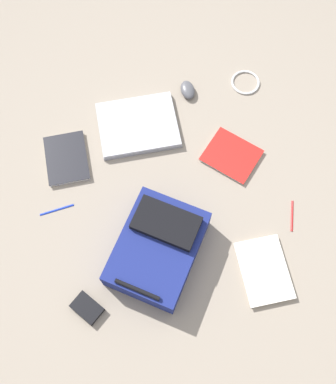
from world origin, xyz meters
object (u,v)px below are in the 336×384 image
at_px(book_blue, 231,156).
at_px(computer_mouse, 188,90).
at_px(power_brick, 87,308).
at_px(pen_blue, 292,216).
at_px(pen_black, 57,210).
at_px(backpack, 158,248).
at_px(book_comic, 67,158).
at_px(book_manual, 264,271).
at_px(laptop, 138,125).
at_px(cable_coil, 245,82).

height_order(book_blue, computer_mouse, computer_mouse).
distance_m(power_brick, pen_blue, 0.91).
bearing_deg(pen_black, backpack, -35.58).
bearing_deg(book_comic, pen_blue, -27.86).
bearing_deg(book_manual, laptop, 115.50).
xyz_separation_m(laptop, book_comic, (-0.34, -0.09, -0.01)).
relative_size(book_blue, power_brick, 2.54).
height_order(laptop, power_brick, laptop).
xyz_separation_m(book_comic, cable_coil, (0.87, 0.21, -0.01)).
relative_size(book_comic, cable_coil, 1.80).
xyz_separation_m(power_brick, pen_black, (-0.06, 0.43, -0.01)).
relative_size(book_blue, book_comic, 1.22).
bearing_deg(book_manual, cable_coil, 78.57).
height_order(laptop, book_manual, laptop).
xyz_separation_m(computer_mouse, pen_black, (-0.67, -0.44, -0.01)).
distance_m(backpack, pen_black, 0.47).
bearing_deg(power_brick, book_blue, 35.40).
xyz_separation_m(book_blue, power_brick, (-0.72, -0.51, 0.01)).
height_order(book_comic, power_brick, power_brick).
bearing_deg(pen_blue, book_comic, 152.14).
distance_m(cable_coil, power_brick, 1.23).
bearing_deg(pen_black, power_brick, -81.76).
xyz_separation_m(laptop, cable_coil, (0.53, 0.12, -0.01)).
distance_m(backpack, cable_coil, 0.91).
height_order(book_comic, pen_blue, book_comic).
distance_m(power_brick, pen_black, 0.43).
bearing_deg(backpack, power_brick, -153.05).
bearing_deg(power_brick, book_manual, -0.71).
xyz_separation_m(laptop, book_blue, (0.37, -0.23, -0.01)).
distance_m(backpack, laptop, 0.59).
xyz_separation_m(book_comic, pen_black, (-0.07, -0.22, -0.01)).
bearing_deg(cable_coil, book_comic, -166.34).
relative_size(computer_mouse, power_brick, 0.87).
bearing_deg(book_blue, laptop, 147.61).
relative_size(power_brick, pen_black, 0.79).
bearing_deg(pen_black, laptop, 37.46).
distance_m(book_manual, pen_black, 0.88).
bearing_deg(computer_mouse, book_manual, -83.94).
bearing_deg(book_comic, pen_black, -108.55).
xyz_separation_m(cable_coil, power_brick, (-0.88, -0.86, 0.01)).
height_order(book_manual, cable_coil, book_manual).
relative_size(laptop, computer_mouse, 3.59).
distance_m(book_comic, cable_coil, 0.90).
relative_size(laptop, cable_coil, 2.69).
height_order(backpack, laptop, backpack).
xyz_separation_m(backpack, power_brick, (-0.31, -0.16, -0.05)).
bearing_deg(pen_black, book_manual, -29.65).
bearing_deg(book_comic, book_blue, -11.44).
relative_size(computer_mouse, pen_blue, 0.74).
distance_m(book_comic, book_manual, 0.96).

